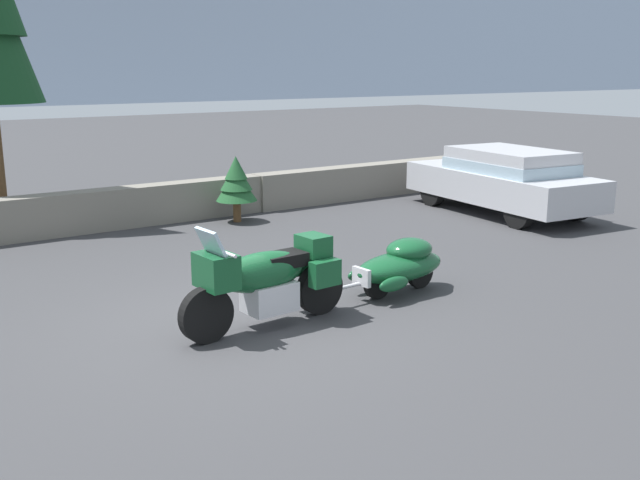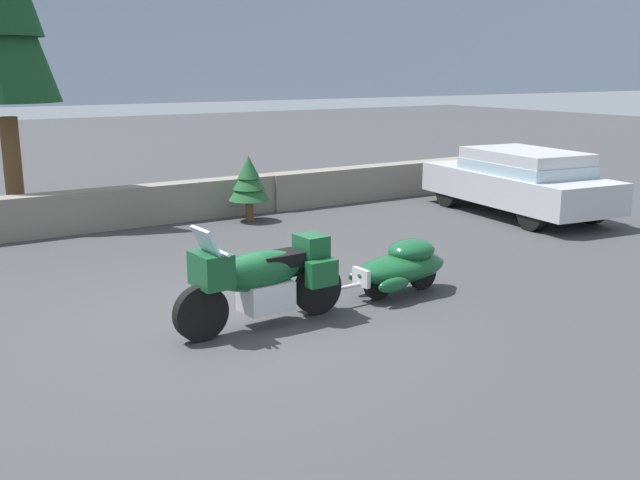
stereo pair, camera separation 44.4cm
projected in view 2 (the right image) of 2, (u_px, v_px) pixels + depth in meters
name	position (u px, v px, depth m)	size (l,w,h in m)	color
ground_plane	(226.00, 323.00, 9.02)	(80.00, 80.00, 0.00)	#38383A
stone_guard_wall	(99.00, 209.00, 14.11)	(24.00, 0.55, 0.86)	slate
touring_motorcycle	(262.00, 277.00, 8.76)	(2.31, 0.81, 1.33)	black
car_shaped_trailer	(402.00, 265.00, 10.09)	(2.22, 0.81, 0.76)	black
sedan_at_right_edge	(520.00, 179.00, 15.45)	(2.33, 4.68, 1.41)	black
pine_sapling_near	(249.00, 180.00, 14.84)	(0.84, 0.84, 1.36)	brown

